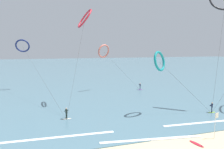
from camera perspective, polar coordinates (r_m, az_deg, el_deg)
The scene contains 13 objects.
sea_water at distance 120.95m, azimuth -12.00°, elevation 2.08°, with size 400.00×200.00×0.08m, color slate.
surfer_lime at distance 37.66m, azimuth 25.65°, elevation -8.28°, with size 1.40×0.73×1.70m.
surfer_ivory at distance 31.74m, azimuth -12.37°, elevation -10.56°, with size 1.40×0.66×1.70m.
surfer_violet at distance 52.75m, azimuth 7.69°, elevation -3.36°, with size 1.40×0.72×1.70m.
kite_navy at distance 56.69m, azimuth -23.29°, elevation 7.21°, with size 10.04×27.41×12.69m.
kite_coral at distance 50.84m, azimuth -2.28°, elevation 6.39°, with size 10.64×3.38×11.42m.
kite_crimson at distance 39.55m, azimuth -7.48°, elevation 14.97°, with size 5.87×10.62×17.62m.
kite_teal at distance 33.06m, azimuth 12.89°, elevation 3.58°, with size 10.16×3.47×10.05m.
surfboard_spare at distance 25.66m, azimuth 22.14°, elevation -17.16°, with size 0.82×1.96×0.20m.
beach_flag at distance 27.29m, azimuth 26.54°, elevation -11.39°, with size 0.47×0.09×3.11m.
wave_crest_near at distance 25.24m, azimuth 10.75°, elevation -17.12°, with size 11.88×0.50×0.12m, color white.
wave_crest_mid at distance 33.79m, azimuth 26.85°, elevation -11.43°, with size 16.65×0.50×0.12m, color white.
wave_crest_far at distance 26.32m, azimuth -21.43°, elevation -16.46°, with size 19.40×0.50×0.12m, color white.
Camera 1 is at (-10.84, -15.03, 10.38)m, focal length 33.39 mm.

